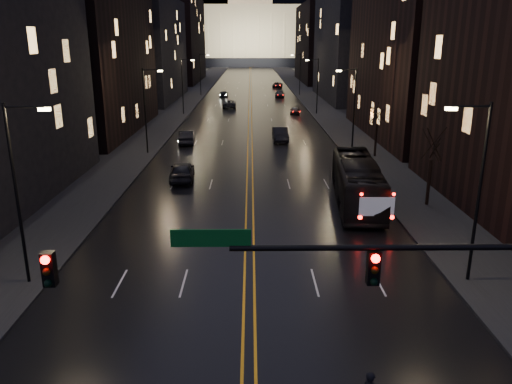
{
  "coord_description": "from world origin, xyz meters",
  "views": [
    {
      "loc": [
        0.1,
        -12.63,
        11.64
      ],
      "look_at": [
        0.37,
        13.48,
        3.72
      ],
      "focal_mm": 35.0,
      "sensor_mm": 36.0,
      "label": 1
    }
  ],
  "objects_px": {
    "bus": "(357,182)",
    "oncoming_car_a": "(182,171)",
    "oncoming_car_b": "(186,137)",
    "traffic_signal": "(457,283)",
    "receding_car_a": "(280,134)"
  },
  "relations": [
    {
      "from": "bus",
      "to": "oncoming_car_a",
      "type": "distance_m",
      "value": 15.38
    },
    {
      "from": "bus",
      "to": "oncoming_car_a",
      "type": "height_order",
      "value": "bus"
    },
    {
      "from": "oncoming_car_a",
      "to": "oncoming_car_b",
      "type": "relative_size",
      "value": 1.04
    },
    {
      "from": "oncoming_car_b",
      "to": "traffic_signal",
      "type": "bearing_deg",
      "value": 100.91
    },
    {
      "from": "traffic_signal",
      "to": "bus",
      "type": "bearing_deg",
      "value": 84.94
    },
    {
      "from": "oncoming_car_a",
      "to": "oncoming_car_b",
      "type": "height_order",
      "value": "oncoming_car_a"
    },
    {
      "from": "bus",
      "to": "oncoming_car_b",
      "type": "bearing_deg",
      "value": 129.32
    },
    {
      "from": "oncoming_car_b",
      "to": "receding_car_a",
      "type": "height_order",
      "value": "receding_car_a"
    },
    {
      "from": "traffic_signal",
      "to": "oncoming_car_b",
      "type": "relative_size",
      "value": 3.59
    },
    {
      "from": "bus",
      "to": "receding_car_a",
      "type": "distance_m",
      "value": 24.79
    },
    {
      "from": "traffic_signal",
      "to": "receding_car_a",
      "type": "distance_m",
      "value": 47.27
    },
    {
      "from": "bus",
      "to": "receding_car_a",
      "type": "relative_size",
      "value": 2.4
    },
    {
      "from": "oncoming_car_a",
      "to": "bus",
      "type": "bearing_deg",
      "value": 149.73
    },
    {
      "from": "bus",
      "to": "oncoming_car_b",
      "type": "height_order",
      "value": "bus"
    },
    {
      "from": "receding_car_a",
      "to": "oncoming_car_b",
      "type": "bearing_deg",
      "value": -173.65
    }
  ]
}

